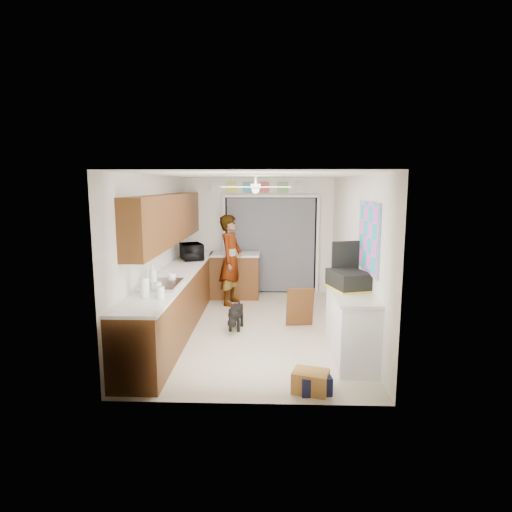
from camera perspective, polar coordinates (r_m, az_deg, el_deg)
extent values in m
plane|color=beige|center=(7.21, -0.11, -9.58)|extent=(5.00, 5.00, 0.00)
plane|color=white|center=(6.82, -0.12, 10.70)|extent=(5.00, 5.00, 0.00)
plane|color=white|center=(9.38, 0.45, 2.69)|extent=(3.20, 0.00, 3.20)
plane|color=white|center=(4.46, -1.32, -4.80)|extent=(3.20, 0.00, 3.20)
plane|color=white|center=(7.15, -13.04, 0.34)|extent=(0.00, 5.00, 5.00)
plane|color=white|center=(7.03, 13.02, 0.20)|extent=(0.00, 5.00, 5.00)
cube|color=#5C3316|center=(7.24, -10.50, -5.93)|extent=(0.60, 4.80, 0.90)
cube|color=white|center=(7.13, -10.54, -2.29)|extent=(0.62, 4.80, 0.04)
cube|color=#5C3316|center=(7.24, -11.57, 4.89)|extent=(0.32, 4.00, 0.80)
cube|color=silver|center=(6.18, -12.55, -3.83)|extent=(0.50, 0.76, 0.06)
cylinder|color=silver|center=(6.21, -14.28, -2.94)|extent=(0.03, 0.03, 0.22)
cube|color=#5C3316|center=(9.05, -2.81, -2.71)|extent=(1.00, 0.60, 0.90)
cube|color=white|center=(8.96, -2.84, 0.23)|extent=(1.04, 0.64, 0.04)
cube|color=black|center=(9.38, 1.97, 1.45)|extent=(2.00, 0.06, 2.10)
cube|color=slate|center=(9.34, 1.97, 1.41)|extent=(1.90, 0.03, 2.05)
cube|color=white|center=(9.40, -4.26, 1.45)|extent=(0.06, 0.04, 2.10)
cube|color=white|center=(9.40, 8.20, 1.38)|extent=(0.06, 0.04, 2.10)
cube|color=white|center=(9.26, 2.01, 7.99)|extent=(2.10, 0.04, 0.06)
cube|color=#D9DC49|center=(9.33, -3.28, 9.10)|extent=(0.22, 0.02, 0.22)
cube|color=#479BBE|center=(9.30, -1.10, 9.11)|extent=(0.22, 0.02, 0.22)
cube|color=#D04E4E|center=(9.29, 1.08, 9.11)|extent=(0.22, 0.02, 0.22)
cube|color=#72B165|center=(9.29, 3.58, 9.10)|extent=(0.22, 0.02, 0.22)
cube|color=silver|center=(9.31, 6.07, 9.06)|extent=(0.22, 0.02, 0.22)
cube|color=silver|center=(9.36, -5.44, 9.07)|extent=(0.22, 0.02, 0.26)
cube|color=white|center=(6.03, 12.55, -9.15)|extent=(0.50, 1.40, 0.90)
cube|color=white|center=(5.89, 12.61, -4.82)|extent=(0.54, 1.44, 0.04)
cube|color=#ED57CD|center=(6.01, 14.77, 2.45)|extent=(0.03, 1.15, 0.95)
cube|color=white|center=(7.02, -0.06, 9.19)|extent=(1.14, 1.14, 0.24)
imported|color=black|center=(8.27, -8.54, 0.59)|extent=(0.56, 0.66, 0.31)
imported|color=silver|center=(6.29, -13.59, -2.36)|extent=(0.13, 0.13, 0.31)
imported|color=white|center=(6.57, -11.18, -2.70)|extent=(0.14, 0.14, 0.10)
cylinder|color=silver|center=(5.52, -12.66, -4.77)|extent=(0.13, 0.13, 0.15)
cylinder|color=silver|center=(5.84, -12.94, -4.07)|extent=(0.09, 0.09, 0.13)
cylinder|color=white|center=(5.61, -14.62, -4.09)|extent=(0.15, 0.15, 0.25)
cube|color=black|center=(6.00, 12.23, -3.15)|extent=(0.58, 0.68, 0.25)
cube|color=yellow|center=(6.02, 12.19, -4.17)|extent=(0.59, 0.68, 0.02)
cube|color=black|center=(6.23, 11.84, -0.33)|extent=(0.41, 0.15, 0.50)
cube|color=#AF8037|center=(5.14, 7.28, -16.25)|extent=(0.47, 0.40, 0.25)
cube|color=#151734|center=(5.16, 7.87, -16.43)|extent=(0.38, 0.33, 0.21)
cube|color=#5C3316|center=(7.22, 5.88, -6.78)|extent=(0.47, 0.22, 0.67)
imported|color=white|center=(8.45, -3.36, -0.53)|extent=(0.58, 0.74, 1.78)
cube|color=black|center=(7.12, -2.68, -8.04)|extent=(0.30, 0.57, 0.43)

